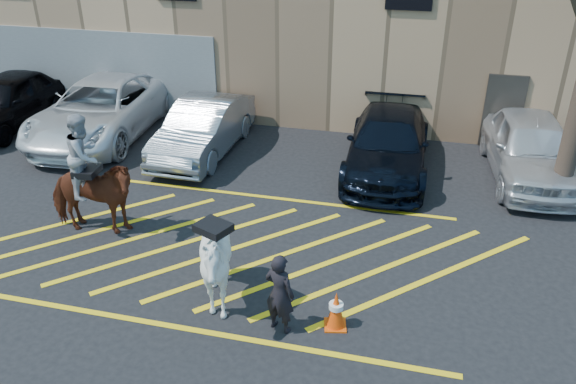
% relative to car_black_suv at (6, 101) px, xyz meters
% --- Properties ---
extents(ground, '(90.00, 90.00, 0.00)m').
position_rel_car_black_suv_xyz_m(ground, '(9.36, -5.01, -0.85)').
color(ground, black).
rests_on(ground, ground).
extents(car_black_suv, '(2.23, 5.07, 1.70)m').
position_rel_car_black_suv_xyz_m(car_black_suv, '(0.00, 0.00, 0.00)').
color(car_black_suv, black).
rests_on(car_black_suv, ground).
extents(car_white_pickup, '(3.25, 6.36, 1.72)m').
position_rel_car_black_suv_xyz_m(car_white_pickup, '(3.44, -0.00, 0.01)').
color(car_white_pickup, silver).
rests_on(car_white_pickup, ground).
extents(car_silver_sedan, '(1.72, 4.70, 1.54)m').
position_rel_car_black_suv_xyz_m(car_silver_sedan, '(6.99, -0.54, -0.08)').
color(car_silver_sedan, gray).
rests_on(car_silver_sedan, ground).
extents(car_blue_suv, '(2.22, 5.28, 1.52)m').
position_rel_car_black_suv_xyz_m(car_blue_suv, '(12.25, -0.41, -0.09)').
color(car_blue_suv, black).
rests_on(car_blue_suv, ground).
extents(car_white_suv, '(2.36, 5.09, 1.69)m').
position_rel_car_black_suv_xyz_m(car_white_suv, '(15.92, 0.00, -0.01)').
color(car_white_suv, silver).
rests_on(car_white_suv, ground).
extents(handler, '(0.64, 0.51, 1.52)m').
position_rel_car_black_suv_xyz_m(handler, '(11.04, -7.40, -0.09)').
color(handler, black).
rests_on(handler, ground).
extents(hatching_zone, '(12.60, 5.12, 0.01)m').
position_rel_car_black_suv_xyz_m(hatching_zone, '(9.36, -5.31, -0.84)').
color(hatching_zone, yellow).
rests_on(hatching_zone, ground).
extents(mounted_bay, '(2.20, 1.18, 2.79)m').
position_rel_car_black_suv_xyz_m(mounted_bay, '(6.28, -5.30, 0.28)').
color(mounted_bay, '#602A16').
rests_on(mounted_bay, ground).
extents(saddled_white, '(2.09, 2.19, 1.90)m').
position_rel_car_black_suv_xyz_m(saddled_white, '(9.81, -7.10, 0.11)').
color(saddled_white, white).
rests_on(saddled_white, ground).
extents(traffic_cone, '(0.45, 0.45, 0.73)m').
position_rel_car_black_suv_xyz_m(traffic_cone, '(11.97, -7.11, -0.48)').
color(traffic_cone, '#F24D09').
rests_on(traffic_cone, ground).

